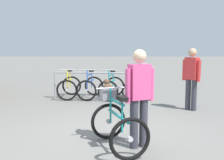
{
  "coord_description": "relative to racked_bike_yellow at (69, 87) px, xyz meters",
  "views": [
    {
      "loc": [
        0.14,
        -5.06,
        1.69
      ],
      "look_at": [
        0.11,
        0.52,
        1.0
      ],
      "focal_mm": 44.02,
      "sensor_mm": 36.0,
      "label": 1
    }
  ],
  "objects": [
    {
      "name": "racked_bike_teal",
      "position": [
        1.39,
        -0.13,
        0.0
      ],
      "size": [
        0.88,
        1.21,
        0.97
      ],
      "color": "black",
      "rests_on": "ground"
    },
    {
      "name": "racked_bike_lime",
      "position": [
        2.09,
        -0.2,
        -0.0
      ],
      "size": [
        0.79,
        1.19,
        0.98
      ],
      "color": "black",
      "rests_on": "ground"
    },
    {
      "name": "racked_bike_blue",
      "position": [
        0.7,
        -0.07,
        0.0
      ],
      "size": [
        0.83,
        1.2,
        0.98
      ],
      "color": "black",
      "rests_on": "ground"
    },
    {
      "name": "bike_rack_rail",
      "position": [
        1.13,
        -0.29,
        0.3
      ],
      "size": [
        3.2,
        0.35,
        0.88
      ],
      "color": "#99999E",
      "rests_on": "ground"
    },
    {
      "name": "person_with_featured_bike",
      "position": [
        1.88,
        -4.46,
        0.54
      ],
      "size": [
        0.49,
        0.32,
        1.64
      ],
      "color": "#383842",
      "rests_on": "ground"
    },
    {
      "name": "ground_plane",
      "position": [
        1.32,
        -3.85,
        -0.37
      ],
      "size": [
        80.0,
        80.0,
        0.0
      ],
      "primitive_type": "plane",
      "color": "slate"
    },
    {
      "name": "racked_bike_yellow",
      "position": [
        0.0,
        0.0,
        0.0
      ],
      "size": [
        0.67,
        1.09,
        0.97
      ],
      "color": "black",
      "rests_on": "ground"
    },
    {
      "name": "pedestrian_with_backpack",
      "position": [
        3.52,
        -1.72,
        0.57
      ],
      "size": [
        0.46,
        0.47,
        1.64
      ],
      "color": "#383842",
      "rests_on": "ground"
    },
    {
      "name": "featured_bicycle",
      "position": [
        1.49,
        -4.4,
        0.12
      ],
      "size": [
        0.98,
        1.26,
        1.09
      ],
      "color": "black",
      "rests_on": "ground"
    }
  ]
}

